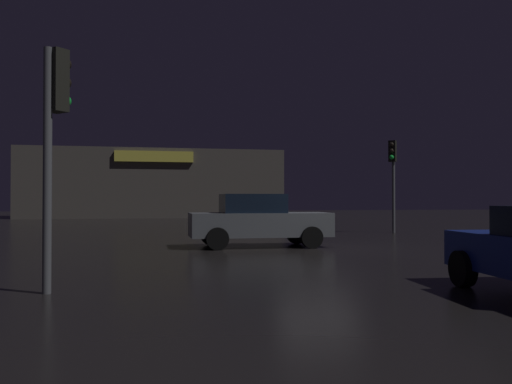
{
  "coord_description": "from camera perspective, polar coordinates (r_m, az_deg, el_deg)",
  "views": [
    {
      "loc": [
        -5.07,
        -15.5,
        1.46
      ],
      "look_at": [
        -0.39,
        7.77,
        1.84
      ],
      "focal_mm": 37.07,
      "sensor_mm": 36.0,
      "label": 1
    }
  ],
  "objects": [
    {
      "name": "ground_plane",
      "position": [
        16.37,
        6.76,
        -6.04
      ],
      "size": [
        120.0,
        120.0,
        0.0
      ],
      "primitive_type": "plane",
      "color": "black"
    },
    {
      "name": "traffic_signal_main",
      "position": [
        9.09,
        -20.95,
        7.63
      ],
      "size": [
        0.42,
        0.42,
        3.88
      ],
      "color": "#595B60",
      "rests_on": "ground"
    },
    {
      "name": "store_building",
      "position": [
        47.79,
        -10.96,
        0.82
      ],
      "size": [
        21.89,
        8.09,
        5.8
      ],
      "color": "#4C4742",
      "rests_on": "ground"
    },
    {
      "name": "car_far",
      "position": [
        16.67,
        0.21,
        -3.07
      ],
      "size": [
        4.39,
        1.96,
        1.66
      ],
      "color": "slate",
      "rests_on": "ground"
    },
    {
      "name": "traffic_signal_opposite",
      "position": [
        24.79,
        14.55,
        2.65
      ],
      "size": [
        0.41,
        0.43,
        4.18
      ],
      "color": "#595B60",
      "rests_on": "ground"
    }
  ]
}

